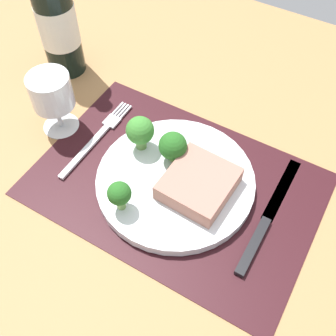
% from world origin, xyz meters
% --- Properties ---
extents(ground_plane, '(1.40, 1.10, 0.03)m').
position_xyz_m(ground_plane, '(0.00, 0.00, -0.01)').
color(ground_plane, '#996D42').
extents(placemat, '(0.44, 0.30, 0.00)m').
position_xyz_m(placemat, '(0.00, 0.00, 0.00)').
color(placemat, black).
rests_on(placemat, ground_plane).
extents(plate, '(0.25, 0.25, 0.02)m').
position_xyz_m(plate, '(0.00, 0.00, 0.01)').
color(plate, silver).
rests_on(plate, placemat).
extents(steak, '(0.10, 0.11, 0.03)m').
position_xyz_m(steak, '(0.04, 0.00, 0.03)').
color(steak, '#9E6B5B').
rests_on(steak, plate).
extents(broccoli_front_edge, '(0.05, 0.05, 0.05)m').
position_xyz_m(broccoli_front_edge, '(-0.02, 0.03, 0.05)').
color(broccoli_front_edge, '#6B994C').
rests_on(broccoli_front_edge, plate).
extents(broccoli_center, '(0.04, 0.04, 0.05)m').
position_xyz_m(broccoli_center, '(-0.04, -0.09, 0.05)').
color(broccoli_center, '#6B994C').
rests_on(broccoli_center, plate).
extents(broccoli_back_left, '(0.05, 0.05, 0.06)m').
position_xyz_m(broccoli_back_left, '(-0.08, 0.03, 0.06)').
color(broccoli_back_left, '#5B8942').
rests_on(broccoli_back_left, plate).
extents(fork, '(0.02, 0.19, 0.01)m').
position_xyz_m(fork, '(-0.16, 0.01, 0.01)').
color(fork, silver).
rests_on(fork, placemat).
extents(knife, '(0.02, 0.23, 0.01)m').
position_xyz_m(knife, '(0.15, 0.01, 0.01)').
color(knife, black).
rests_on(knife, placemat).
extents(wine_bottle, '(0.07, 0.07, 0.32)m').
position_xyz_m(wine_bottle, '(-0.32, 0.14, 0.12)').
color(wine_bottle, black).
rests_on(wine_bottle, ground_plane).
extents(wine_glass, '(0.07, 0.07, 0.11)m').
position_xyz_m(wine_glass, '(-0.24, 0.01, 0.08)').
color(wine_glass, silver).
rests_on(wine_glass, ground_plane).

